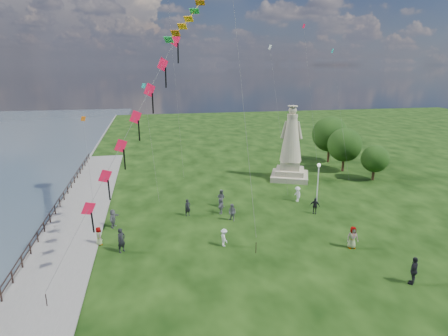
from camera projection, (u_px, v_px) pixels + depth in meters
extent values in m
cube|color=slate|center=(43.00, 235.00, 32.12)|extent=(0.30, 160.00, 0.60)
cube|color=slate|center=(69.00, 240.00, 30.63)|extent=(5.00, 60.00, 0.10)
cylinder|color=black|center=(1.00, 296.00, 22.51)|extent=(0.11, 0.11, 1.00)
cylinder|color=black|center=(12.00, 278.00, 24.41)|extent=(0.11, 0.11, 1.00)
cylinder|color=black|center=(22.00, 262.00, 26.30)|extent=(0.11, 0.11, 1.00)
cylinder|color=black|center=(30.00, 249.00, 28.19)|extent=(0.11, 0.11, 1.00)
cylinder|color=black|center=(38.00, 238.00, 30.08)|extent=(0.11, 0.11, 1.00)
cylinder|color=black|center=(44.00, 227.00, 31.97)|extent=(0.11, 0.11, 1.00)
cylinder|color=black|center=(50.00, 218.00, 33.86)|extent=(0.11, 0.11, 1.00)
cylinder|color=black|center=(55.00, 210.00, 35.75)|extent=(0.11, 0.11, 1.00)
cylinder|color=black|center=(60.00, 203.00, 37.65)|extent=(0.11, 0.11, 1.00)
cylinder|color=black|center=(64.00, 196.00, 39.54)|extent=(0.11, 0.11, 1.00)
cylinder|color=black|center=(68.00, 190.00, 41.43)|extent=(0.11, 0.11, 1.00)
cylinder|color=black|center=(71.00, 185.00, 43.32)|extent=(0.11, 0.11, 1.00)
cylinder|color=black|center=(74.00, 180.00, 45.21)|extent=(0.11, 0.11, 1.00)
cylinder|color=black|center=(77.00, 175.00, 47.10)|extent=(0.11, 0.11, 1.00)
cylinder|color=black|center=(80.00, 171.00, 48.99)|extent=(0.11, 0.11, 1.00)
cylinder|color=black|center=(83.00, 167.00, 50.89)|extent=(0.11, 0.11, 1.00)
cylinder|color=black|center=(85.00, 163.00, 52.78)|extent=(0.11, 0.11, 1.00)
cylinder|color=black|center=(87.00, 160.00, 54.67)|extent=(0.11, 0.11, 1.00)
cylinder|color=black|center=(89.00, 157.00, 56.56)|extent=(0.11, 0.11, 1.00)
cube|color=black|center=(43.00, 222.00, 31.84)|extent=(0.06, 52.00, 0.06)
cube|color=black|center=(44.00, 227.00, 31.96)|extent=(0.06, 52.00, 0.06)
cube|color=tan|center=(290.00, 176.00, 47.35)|extent=(5.92, 5.92, 0.64)
cube|color=tan|center=(290.00, 171.00, 47.18)|extent=(4.51, 4.51, 0.64)
cube|color=tan|center=(290.00, 165.00, 46.95)|extent=(3.10, 3.10, 1.07)
cylinder|color=tan|center=(292.00, 116.00, 45.33)|extent=(1.69, 1.69, 0.43)
sphere|color=tan|center=(293.00, 110.00, 45.15)|extent=(0.99, 0.99, 0.99)
cylinder|color=tan|center=(293.00, 106.00, 45.01)|extent=(1.18, 1.18, 0.11)
cylinder|color=silver|center=(318.00, 184.00, 38.99)|extent=(0.12, 0.12, 3.86)
sphere|color=white|center=(319.00, 165.00, 38.44)|extent=(0.39, 0.39, 0.39)
cylinder|color=#382314|center=(343.00, 163.00, 50.49)|extent=(0.36, 0.36, 2.25)
sphere|color=#17330E|center=(345.00, 145.00, 49.82)|extent=(4.49, 4.49, 4.49)
cylinder|color=#382314|center=(373.00, 173.00, 46.73)|extent=(0.36, 0.36, 1.68)
sphere|color=#17330E|center=(375.00, 159.00, 46.23)|extent=(3.37, 3.37, 3.37)
cylinder|color=#382314|center=(329.00, 153.00, 55.27)|extent=(0.36, 0.36, 2.58)
sphere|color=#17330E|center=(330.00, 134.00, 54.50)|extent=(5.15, 5.15, 5.15)
imported|color=black|center=(121.00, 240.00, 28.57)|extent=(0.83, 0.83, 1.94)
imported|color=#595960|center=(232.00, 213.00, 34.36)|extent=(0.90, 0.92, 1.63)
imported|color=silver|center=(224.00, 238.00, 29.58)|extent=(0.68, 1.03, 1.46)
imported|color=black|center=(414.00, 271.00, 24.38)|extent=(1.24, 1.19, 1.94)
imported|color=#595960|center=(353.00, 237.00, 29.22)|extent=(0.95, 0.66, 1.80)
imported|color=#595960|center=(113.00, 218.00, 33.02)|extent=(1.15, 1.68, 1.67)
imported|color=black|center=(188.00, 208.00, 35.58)|extent=(0.69, 0.56, 1.63)
imported|color=#595960|center=(221.00, 198.00, 37.92)|extent=(1.01, 0.97, 1.79)
imported|color=silver|center=(297.00, 194.00, 39.33)|extent=(0.66, 1.10, 1.61)
imported|color=black|center=(315.00, 206.00, 36.09)|extent=(1.05, 0.85, 1.59)
imported|color=#595960|center=(99.00, 236.00, 29.78)|extent=(0.75, 0.87, 1.51)
imported|color=#595960|center=(221.00, 205.00, 36.17)|extent=(0.92, 1.56, 1.57)
cylinder|color=black|center=(46.00, 301.00, 22.11)|extent=(0.06, 0.06, 0.90)
cube|color=#F80E3B|center=(89.00, 209.00, 23.71)|extent=(0.87, 0.64, 1.03)
cube|color=black|center=(93.00, 223.00, 23.90)|extent=(0.10, 0.28, 1.48)
cube|color=#F80E3B|center=(105.00, 176.00, 24.46)|extent=(0.87, 0.64, 1.03)
cube|color=black|center=(109.00, 190.00, 24.65)|extent=(0.10, 0.28, 1.48)
cube|color=#F80E3B|center=(121.00, 146.00, 25.20)|extent=(0.87, 0.64, 1.03)
cube|color=black|center=(124.00, 160.00, 25.40)|extent=(0.10, 0.28, 1.48)
cube|color=#F80E3B|center=(136.00, 117.00, 25.95)|extent=(0.87, 0.64, 1.03)
cube|color=black|center=(139.00, 131.00, 26.14)|extent=(0.10, 0.28, 1.48)
cube|color=#F80E3B|center=(150.00, 90.00, 26.70)|extent=(0.87, 0.64, 1.03)
cube|color=black|center=(153.00, 103.00, 26.89)|extent=(0.10, 0.28, 1.48)
cube|color=#F80E3B|center=(163.00, 64.00, 27.45)|extent=(0.87, 0.64, 1.03)
cube|color=black|center=(166.00, 78.00, 27.64)|extent=(0.10, 0.28, 1.48)
cube|color=#F80E3B|center=(175.00, 40.00, 28.20)|extent=(0.87, 0.64, 1.03)
cube|color=black|center=(178.00, 53.00, 28.39)|extent=(0.10, 0.28, 1.48)
cylinder|color=black|center=(256.00, 248.00, 28.51)|extent=(0.06, 0.06, 0.90)
cube|color=#D75F0E|center=(200.00, 3.00, 22.92)|extent=(0.68, 0.69, 0.25)
cube|color=green|center=(195.00, 11.00, 22.48)|extent=(0.67, 0.69, 0.26)
cube|color=yellow|center=(189.00, 19.00, 22.04)|extent=(0.65, 0.69, 0.28)
cube|color=yellow|center=(182.00, 26.00, 21.59)|extent=(0.64, 0.68, 0.29)
cube|color=#D75F0E|center=(176.00, 33.00, 21.13)|extent=(0.62, 0.67, 0.30)
cube|color=green|center=(169.00, 40.00, 20.67)|extent=(0.60, 0.66, 0.31)
cube|color=#1DAFAF|center=(144.00, 86.00, 40.62)|extent=(0.51, 0.39, 0.57)
cylinder|color=#595959|center=(151.00, 143.00, 39.90)|extent=(1.02, 5.02, 11.70)
cube|color=silver|center=(270.00, 47.00, 41.72)|extent=(0.51, 0.39, 0.57)
cylinder|color=#595959|center=(279.00, 121.00, 41.55)|extent=(1.02, 5.02, 15.80)
cube|color=#F80E3B|center=(304.00, 26.00, 46.97)|extent=(0.51, 0.39, 0.57)
cylinder|color=#595959|center=(311.00, 103.00, 47.17)|extent=(1.02, 5.02, 18.60)
cylinder|color=#595959|center=(175.00, 83.00, 46.50)|extent=(1.02, 5.02, 23.42)
cube|color=#D75F0E|center=(83.00, 119.00, 38.30)|extent=(0.51, 0.39, 0.57)
cylinder|color=#595959|center=(89.00, 165.00, 37.17)|extent=(1.02, 5.01, 8.56)
cube|color=#1DAFAF|center=(333.00, 51.00, 46.70)|extent=(0.51, 0.39, 0.57)
cylinder|color=#595959|center=(341.00, 116.00, 46.49)|extent=(1.02, 5.02, 15.58)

